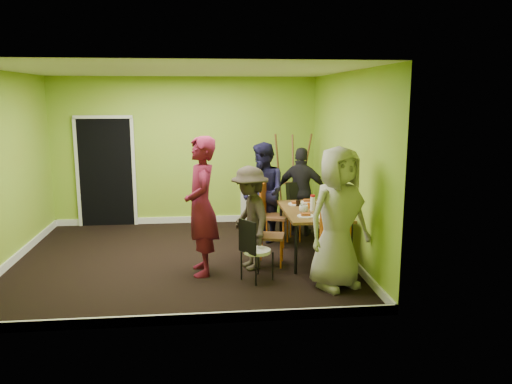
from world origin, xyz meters
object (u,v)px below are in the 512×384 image
Objects in this scene: chair_front_end at (334,239)px; person_back_end at (302,192)px; chair_left_far at (270,210)px; chair_bentwood at (254,247)px; thermos at (313,204)px; person_front_end at (338,218)px; dining_table at (313,213)px; person_standing at (201,206)px; chair_left_near at (265,230)px; chair_back_end at (299,198)px; orange_bottle at (308,206)px; blue_bottle at (337,209)px; person_left_near at (250,218)px; person_left_far at (263,192)px; easel at (292,181)px.

chair_front_end is 0.66× the size of person_back_end.
chair_left_far reaches higher than chair_bentwood.
person_front_end is at bearing -86.33° from thermos.
person_back_end is 0.85× the size of person_front_end.
thermos reaches higher than chair_bentwood.
dining_table is 0.78× the size of person_standing.
chair_front_end is at bearing 60.32° from chair_left_near.
chair_back_end is 2.40m from person_standing.
chair_front_end is at bearing -83.86° from orange_bottle.
blue_bottle is 0.58m from orange_bottle.
chair_front_end is 0.70× the size of person_left_near.
blue_bottle is at bearing -54.84° from dining_table.
person_front_end reaches higher than blue_bottle.
person_standing is (-0.92, -0.28, 0.44)m from chair_left_near.
person_back_end is (0.06, 0.10, 0.10)m from chair_back_end.
chair_back_end is 0.62× the size of person_back_end.
orange_bottle is at bearing 118.88° from dining_table.
chair_front_end reaches higher than orange_bottle.
person_left_far reaches higher than chair_bentwood.
person_standing is at bearing -154.17° from chair_bentwood.
thermos is 0.11× the size of person_front_end.
chair_bentwood is 4.71× the size of blue_bottle.
chair_left_far is 0.56× the size of person_front_end.
person_standing is (-1.62, -0.62, 0.16)m from orange_bottle.
blue_bottle is 0.86m from person_front_end.
person_standing is (-1.95, -0.14, 0.12)m from blue_bottle.
chair_front_end is 1.12m from orange_bottle.
chair_left_far is 0.61× the size of person_left_far.
chair_left_far is at bearing 126.04° from blue_bottle.
easel reaches higher than chair_bentwood.
chair_bentwood is (-0.24, -0.66, -0.05)m from chair_left_near.
easel is (0.57, 1.14, 0.30)m from chair_left_far.
person_back_end is (0.07, 1.27, 0.09)m from dining_table.
person_front_end is at bearing 53.08° from chair_left_near.
blue_bottle is at bearing -83.46° from easel.
chair_back_end is (0.01, 1.17, -0.01)m from dining_table.
thermos is at bearing 130.60° from blue_bottle.
chair_bentwood is 1.18m from person_front_end.
chair_back_end reaches higher than dining_table.
blue_bottle is 0.10× the size of person_front_end.
dining_table is 1.01× the size of person_left_near.
thermos is at bearing -118.58° from dining_table.
chair_front_end is 1.24m from person_left_near.
chair_left_far is at bearing 130.49° from chair_bentwood.
dining_table is 0.89× the size of person_left_far.
person_standing reaches higher than chair_bentwood.
blue_bottle is at bearing 80.14° from chair_back_end.
person_front_end is at bearing 110.62° from person_back_end.
chair_left_near is at bearing 82.33° from person_back_end.
thermos is at bearing 54.21° from chair_left_far.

